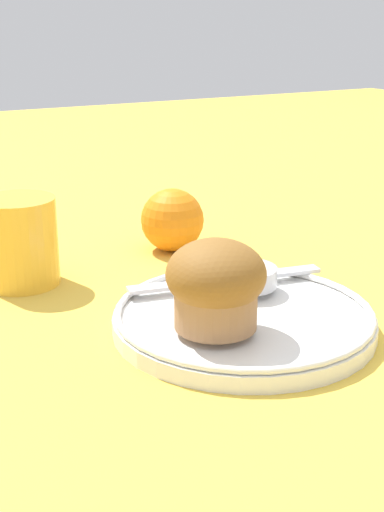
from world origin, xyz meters
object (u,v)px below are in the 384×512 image
(muffin, at_px, (216,284))
(butter_knife, at_px, (226,279))
(orange_fruit, at_px, (172,220))
(juice_glass, at_px, (19,242))

(muffin, relative_size, butter_knife, 0.42)
(muffin, distance_m, butter_knife, 0.11)
(orange_fruit, bearing_deg, juice_glass, -172.93)
(muffin, relative_size, juice_glass, 0.91)
(muffin, height_order, butter_knife, muffin)
(juice_glass, bearing_deg, muffin, -66.56)
(orange_fruit, height_order, juice_glass, juice_glass)
(orange_fruit, bearing_deg, butter_knife, -98.76)
(butter_knife, xyz_separation_m, orange_fruit, (0.02, 0.16, 0.01))
(orange_fruit, bearing_deg, muffin, -109.30)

